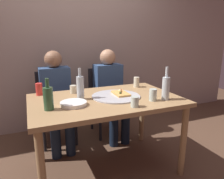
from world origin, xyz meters
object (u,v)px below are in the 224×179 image
object	(u,v)px
water_bottle	(166,88)
dining_table	(106,107)
guest_in_beanie	(110,90)
wine_glass	(153,95)
pizza_slice_last	(121,93)
guest_in_sweater	(57,95)
plate_stack	(74,104)
pizza_tray	(116,96)
wine_bottle	(80,87)
soda_can	(39,89)
short_glass	(73,89)
tumbler_far	(135,102)
chair_left	(56,102)
chair_right	(106,96)
tumbler_near	(136,82)
beer_bottle	(48,98)

from	to	relation	value
water_bottle	dining_table	bearing A→B (deg)	153.01
guest_in_beanie	wine_glass	bearing A→B (deg)	92.58
pizza_slice_last	dining_table	bearing A→B (deg)	-168.92
water_bottle	guest_in_sweater	distance (m)	1.31
plate_stack	pizza_tray	bearing A→B (deg)	12.83
pizza_slice_last	wine_bottle	xyz separation A→B (m)	(-0.40, 0.02, 0.09)
pizza_slice_last	wine_bottle	size ratio (longest dim) A/B	0.76
pizza_slice_last	soda_can	distance (m)	0.82
water_bottle	soda_can	size ratio (longest dim) A/B	2.52
short_glass	pizza_tray	bearing A→B (deg)	-39.33
dining_table	tumbler_far	world-z (taller)	tumbler_far
tumbler_far	wine_glass	bearing A→B (deg)	20.40
plate_stack	chair_left	size ratio (longest dim) A/B	0.25
wine_bottle	chair_right	bearing A→B (deg)	54.64
dining_table	soda_can	distance (m)	0.70
water_bottle	tumbler_near	xyz separation A→B (m)	(-0.01, 0.54, -0.06)
plate_stack	chair_right	xyz separation A→B (m)	(0.66, 0.94, -0.26)
beer_bottle	wine_bottle	bearing A→B (deg)	31.00
pizza_tray	tumbler_near	world-z (taller)	tumbler_near
wine_bottle	tumbler_near	world-z (taller)	wine_bottle
wine_glass	chair_left	distance (m)	1.35
beer_bottle	guest_in_sweater	xyz separation A→B (m)	(0.16, 0.82, -0.22)
wine_bottle	chair_right	distance (m)	1.03
guest_in_sweater	guest_in_beanie	world-z (taller)	same
wine_glass	guest_in_sweater	size ratio (longest dim) A/B	0.09
guest_in_sweater	pizza_slice_last	bearing A→B (deg)	129.52
guest_in_beanie	wine_bottle	bearing A→B (deg)	48.72
dining_table	soda_can	world-z (taller)	soda_can
tumbler_near	pizza_tray	bearing A→B (deg)	-144.04
wine_bottle	guest_in_sweater	distance (m)	0.69
pizza_slice_last	tumbler_near	xyz separation A→B (m)	(0.32, 0.25, 0.04)
chair_left	dining_table	bearing A→B (deg)	113.75
beer_bottle	tumbler_far	xyz separation A→B (m)	(0.67, -0.20, -0.06)
dining_table	tumbler_near	size ratio (longest dim) A/B	11.94
water_bottle	short_glass	size ratio (longest dim) A/B	3.72
chair_right	soda_can	bearing A→B (deg)	28.30
wine_bottle	tumbler_near	xyz separation A→B (m)	(0.72, 0.23, -0.06)
pizza_tray	tumbler_far	distance (m)	0.34
pizza_slice_last	guest_in_sweater	bearing A→B (deg)	129.52
pizza_slice_last	beer_bottle	world-z (taller)	beer_bottle
pizza_tray	pizza_slice_last	bearing A→B (deg)	23.93
pizza_tray	guest_in_sweater	world-z (taller)	guest_in_sweater
tumbler_near	plate_stack	size ratio (longest dim) A/B	0.52
pizza_tray	plate_stack	world-z (taller)	plate_stack
wine_bottle	tumbler_near	bearing A→B (deg)	17.39
short_glass	guest_in_beanie	bearing A→B (deg)	34.54
wine_glass	chair_right	xyz separation A→B (m)	(-0.04, 1.09, -0.30)
guest_in_beanie	tumbler_far	bearing A→B (deg)	79.23
pizza_slice_last	guest_in_sweater	distance (m)	0.87
soda_can	chair_left	xyz separation A→B (m)	(0.21, 0.49, -0.30)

